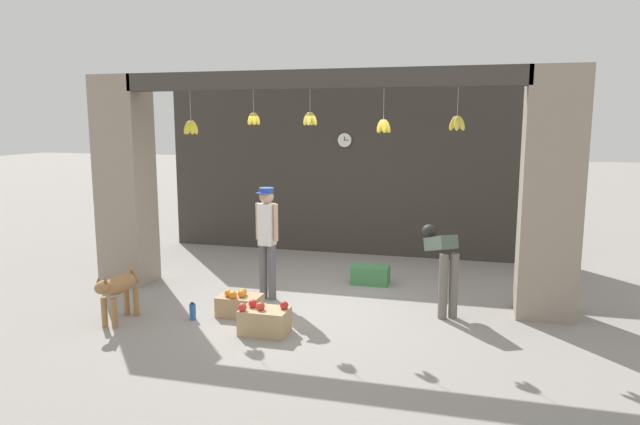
{
  "coord_description": "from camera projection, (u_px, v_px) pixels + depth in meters",
  "views": [
    {
      "loc": [
        2.02,
        -7.12,
        2.44
      ],
      "look_at": [
        0.0,
        0.45,
        1.17
      ],
      "focal_mm": 32.0,
      "sensor_mm": 36.0,
      "label": 1
    }
  ],
  "objects": [
    {
      "name": "shop_pillar_left",
      "position": [
        125.0,
        181.0,
        8.49
      ],
      "size": [
        0.7,
        0.6,
        3.08
      ],
      "primitive_type": "cube",
      "color": "gray",
      "rests_on": "ground_plane"
    },
    {
      "name": "produce_box_green",
      "position": [
        370.0,
        275.0,
        8.6
      ],
      "size": [
        0.56,
        0.34,
        0.28
      ],
      "primitive_type": "cube",
      "color": "#42844C",
      "rests_on": "ground_plane"
    },
    {
      "name": "water_bottle",
      "position": [
        193.0,
        312.0,
        7.04
      ],
      "size": [
        0.08,
        0.08,
        0.22
      ],
      "color": "#2D60AD",
      "rests_on": "ground_plane"
    },
    {
      "name": "wall_clock",
      "position": [
        345.0,
        140.0,
        10.26
      ],
      "size": [
        0.27,
        0.03,
        0.27
      ],
      "color": "black"
    },
    {
      "name": "dog",
      "position": [
        118.0,
        288.0,
        6.91
      ],
      "size": [
        0.25,
        0.84,
        0.64
      ],
      "rotation": [
        0.0,
        0.0,
        -1.59
      ],
      "color": "#9E7042",
      "rests_on": "ground_plane"
    },
    {
      "name": "fruit_crate_apples",
      "position": [
        264.0,
        320.0,
        6.59
      ],
      "size": [
        0.55,
        0.37,
        0.38
      ],
      "color": "tan",
      "rests_on": "ground_plane"
    },
    {
      "name": "shop_pillar_right",
      "position": [
        551.0,
        195.0,
        6.98
      ],
      "size": [
        0.7,
        0.6,
        3.08
      ],
      "primitive_type": "cube",
      "color": "gray",
      "rests_on": "ground_plane"
    },
    {
      "name": "shopkeeper",
      "position": [
        267.0,
        235.0,
        7.75
      ],
      "size": [
        0.34,
        0.27,
        1.55
      ],
      "rotation": [
        0.0,
        0.0,
        2.95
      ],
      "color": "#56565B",
      "rests_on": "ground_plane"
    },
    {
      "name": "shop_back_wall",
      "position": [
        357.0,
        170.0,
        10.36
      ],
      "size": [
        7.23,
        0.12,
        3.08
      ],
      "primitive_type": "cube",
      "color": "#38332D",
      "rests_on": "ground_plane"
    },
    {
      "name": "worker_stooping",
      "position": [
        442.0,
        258.0,
        7.22
      ],
      "size": [
        0.51,
        0.78,
        1.07
      ],
      "rotation": [
        0.0,
        0.0,
        0.46
      ],
      "color": "#6B665B",
      "rests_on": "ground_plane"
    },
    {
      "name": "storefront_awning",
      "position": [
        312.0,
        82.0,
        7.35
      ],
      "size": [
        5.33,
        0.27,
        0.85
      ],
      "color": "#3D3833"
    },
    {
      "name": "fruit_crate_oranges",
      "position": [
        240.0,
        304.0,
        7.21
      ],
      "size": [
        0.53,
        0.37,
        0.34
      ],
      "color": "tan",
      "rests_on": "ground_plane"
    },
    {
      "name": "ground_plane",
      "position": [
        311.0,
        303.0,
        7.69
      ],
      "size": [
        60.0,
        60.0,
        0.0
      ],
      "primitive_type": "plane",
      "color": "gray"
    }
  ]
}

